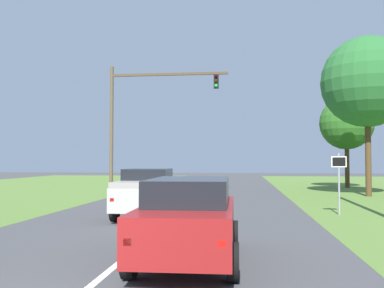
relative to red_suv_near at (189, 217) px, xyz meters
The scene contains 7 objects.
ground_plane 8.37m from the red_suv_near, 100.31° to the left, with size 120.00×120.00×0.00m, color #424244.
red_suv_near is the anchor object (origin of this frame).
pickup_truck_lead 7.93m from the red_suv_near, 108.72° to the left, with size 2.26×5.38×1.88m.
traffic_light 20.39m from the red_suv_near, 106.53° to the left, with size 7.95×0.40×8.54m.
keep_moving_sign 10.25m from the red_suv_near, 60.41° to the left, with size 0.60×0.09×2.50m.
oak_tree_right 21.40m from the red_suv_near, 64.51° to the left, with size 5.63×5.63×9.90m.
extra_tree_1 29.10m from the red_suv_near, 70.66° to the left, with size 4.32×4.32×7.42m.
Camera 1 is at (2.67, -4.77, 2.21)m, focal length 41.11 mm.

